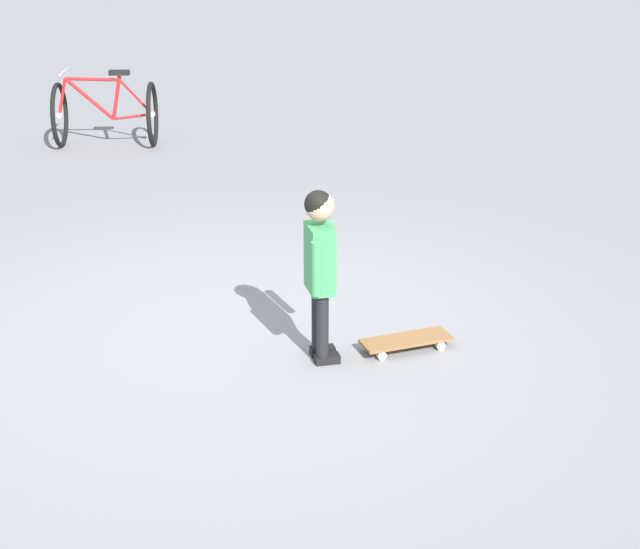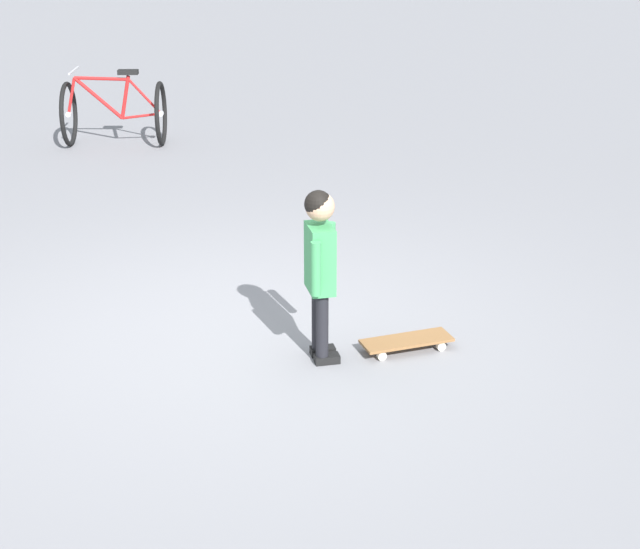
{
  "view_description": "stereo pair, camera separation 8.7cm",
  "coord_description": "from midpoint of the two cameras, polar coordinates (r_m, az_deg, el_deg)",
  "views": [
    {
      "loc": [
        0.03,
        5.54,
        2.6
      ],
      "look_at": [
        -0.51,
        0.39,
        0.55
      ],
      "focal_mm": 53.6,
      "sensor_mm": 36.0,
      "label": 1
    },
    {
      "loc": [
        -0.06,
        5.55,
        2.6
      ],
      "look_at": [
        -0.51,
        0.39,
        0.55
      ],
      "focal_mm": 53.6,
      "sensor_mm": 36.0,
      "label": 2
    }
  ],
  "objects": [
    {
      "name": "bicycle_mid",
      "position": [
        10.96,
        -11.94,
        9.5
      ],
      "size": [
        1.11,
        0.77,
        0.85
      ],
      "color": "black",
      "rests_on": "ground"
    },
    {
      "name": "ground_plane",
      "position": [
        6.12,
        -4.73,
        -3.59
      ],
      "size": [
        50.0,
        50.0,
        0.0
      ],
      "primitive_type": "plane",
      "color": "gray"
    },
    {
      "name": "child_person",
      "position": [
        5.53,
        0.46,
        1.03
      ],
      "size": [
        0.21,
        0.39,
        1.06
      ],
      "color": "black",
      "rests_on": "ground"
    },
    {
      "name": "skateboard",
      "position": [
        5.9,
        5.62,
        -4.0
      ],
      "size": [
        0.59,
        0.32,
        0.07
      ],
      "color": "olive",
      "rests_on": "ground"
    }
  ]
}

